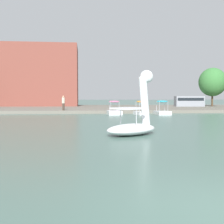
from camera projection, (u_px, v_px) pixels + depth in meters
name	position (u px, v px, depth m)	size (l,w,h in m)	color
shore_bank_far	(98.00, 108.00, 45.57)	(124.64, 25.84, 0.37)	#6B665B
swan_boat	(135.00, 119.00, 14.19)	(3.34, 3.09, 3.25)	white
pedal_boat_pink	(114.00, 111.00, 30.98)	(1.52, 2.34, 1.52)	white
pedal_boat_orange	(141.00, 110.00, 30.78)	(1.42, 2.19, 1.51)	white
pedal_boat_cyan	(162.00, 111.00, 31.00)	(1.51, 2.25, 1.54)	white
tree_broadleaf_right	(212.00, 82.00, 48.73)	(5.08, 5.24, 6.57)	#4C3823
person_on_path	(63.00, 103.00, 33.07)	(0.30, 0.30, 1.70)	#47382D
parked_van	(189.00, 101.00, 48.31)	(4.90, 2.27, 1.73)	gray
apartment_block	(18.00, 76.00, 51.67)	(21.31, 9.14, 10.76)	brown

